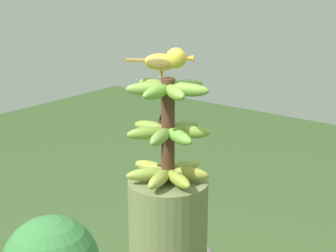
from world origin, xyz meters
TOP-DOWN VIEW (x-y plane):
  - banana_bunch at (0.00, -0.00)m, footprint 0.26×0.26m
  - perched_bird at (0.01, -0.01)m, footprint 0.19×0.12m

SIDE VIEW (x-z plane):
  - banana_bunch at x=0.00m, z-range 0.92..1.25m
  - perched_bird at x=0.01m, z-range 1.25..1.34m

